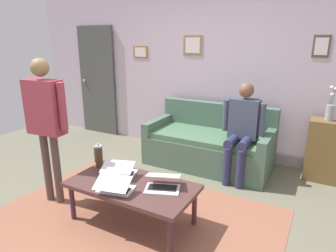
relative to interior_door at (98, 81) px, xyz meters
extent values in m
plane|color=#6B6854|center=(-2.27, 2.11, -1.02)|extent=(7.68, 7.68, 0.00)
cube|color=#915943|center=(-2.36, 2.30, -1.02)|extent=(2.88, 2.21, 0.01)
cube|color=#C2B0C0|center=(-2.27, -0.09, 0.33)|extent=(7.04, 0.10, 2.70)
cube|color=olive|center=(-1.98, -0.04, 0.69)|extent=(0.32, 0.02, 0.31)
cube|color=silver|center=(-1.98, -0.03, 0.69)|extent=(0.24, 0.00, 0.23)
cube|color=brown|center=(-3.79, -0.04, 0.69)|extent=(0.20, 0.02, 0.28)
cube|color=silver|center=(-3.79, -0.03, 0.69)|extent=(0.15, 0.00, 0.22)
cube|color=olive|center=(-1.00, -0.04, 0.57)|extent=(0.30, 0.02, 0.21)
cube|color=silver|center=(-1.00, -0.03, 0.57)|extent=(0.22, 0.00, 0.16)
cube|color=#484B48|center=(0.00, 0.00, 0.00)|extent=(0.82, 0.05, 2.05)
sphere|color=tan|center=(0.31, 0.04, 0.00)|extent=(0.06, 0.06, 0.06)
cube|color=#496755|center=(-2.51, 0.50, -0.81)|extent=(1.78, 0.86, 0.42)
cube|color=#4A704F|center=(-2.51, 0.52, -0.56)|extent=(1.54, 0.78, 0.08)
cube|color=#496755|center=(-2.51, 0.14, -0.37)|extent=(1.78, 0.14, 0.46)
cube|color=#496755|center=(-3.34, 0.50, -0.50)|extent=(0.12, 0.86, 0.20)
cube|color=#496755|center=(-1.68, 0.50, -0.50)|extent=(0.12, 0.86, 0.20)
cube|color=#4E302D|center=(-2.36, 2.20, -0.62)|extent=(1.28, 0.65, 0.04)
cylinder|color=#4C2A32|center=(-2.93, 2.46, -0.83)|extent=(0.05, 0.05, 0.39)
cylinder|color=#452834|center=(-1.79, 2.46, -0.83)|extent=(0.05, 0.05, 0.39)
cylinder|color=#582729|center=(-2.93, 1.94, -0.83)|extent=(0.05, 0.05, 0.39)
cylinder|color=#51312C|center=(-1.79, 1.94, -0.83)|extent=(0.05, 0.05, 0.39)
cube|color=silver|center=(-2.30, 2.37, -0.59)|extent=(0.37, 0.29, 0.01)
cube|color=black|center=(-2.30, 2.39, -0.58)|extent=(0.30, 0.19, 0.00)
cube|color=silver|center=(-2.32, 2.43, -0.49)|extent=(0.37, 0.26, 0.09)
cube|color=#2B2C20|center=(-2.31, 2.43, -0.49)|extent=(0.33, 0.24, 0.08)
cube|color=silver|center=(-2.12, 2.07, -0.59)|extent=(0.38, 0.32, 0.01)
cube|color=black|center=(-2.13, 2.08, -0.58)|extent=(0.31, 0.22, 0.00)
cube|color=silver|center=(-2.15, 2.14, -0.48)|extent=(0.38, 0.30, 0.07)
cube|color=#292C30|center=(-2.15, 2.14, -0.48)|extent=(0.34, 0.27, 0.06)
cube|color=silver|center=(-2.68, 2.16, -0.59)|extent=(0.38, 0.32, 0.01)
cube|color=black|center=(-2.68, 2.14, -0.58)|extent=(0.30, 0.22, 0.00)
cube|color=silver|center=(-2.66, 2.08, -0.48)|extent=(0.38, 0.30, 0.06)
cube|color=silver|center=(-2.66, 2.08, -0.48)|extent=(0.34, 0.27, 0.05)
cylinder|color=#4C3323|center=(-1.81, 2.04, -0.48)|extent=(0.08, 0.08, 0.24)
cylinder|color=#B7B7BC|center=(-1.81, 2.04, -0.35)|extent=(0.08, 0.08, 0.02)
sphere|color=#B2B2B7|center=(-1.81, 2.04, -0.33)|extent=(0.03, 0.03, 0.03)
cube|color=black|center=(-1.75, 2.04, -0.46)|extent=(0.01, 0.01, 0.17)
cube|color=brown|center=(-4.00, 0.20, -0.62)|extent=(0.42, 0.32, 0.82)
cylinder|color=#939E9F|center=(-4.00, 0.20, -0.11)|extent=(0.10, 0.10, 0.20)
cylinder|color=#3D7038|center=(-4.02, 0.19, 0.09)|extent=(0.02, 0.03, 0.19)
sphere|color=#E24D61|center=(-4.03, 0.18, 0.18)|extent=(0.05, 0.05, 0.05)
cylinder|color=#3D7038|center=(-4.02, 0.19, 0.09)|extent=(0.01, 0.02, 0.20)
sphere|color=silver|center=(-4.02, 0.18, 0.19)|extent=(0.04, 0.04, 0.04)
cylinder|color=#3D7038|center=(-3.99, 0.18, 0.10)|extent=(0.04, 0.02, 0.21)
sphere|color=silver|center=(-3.98, 0.16, 0.20)|extent=(0.05, 0.05, 0.05)
cylinder|color=#3D7038|center=(-4.02, 0.19, 0.09)|extent=(0.02, 0.03, 0.19)
sphere|color=silver|center=(-4.03, 0.18, 0.19)|extent=(0.03, 0.03, 0.03)
cylinder|color=#3D7038|center=(-4.00, 0.18, 0.06)|extent=(0.02, 0.01, 0.12)
sphere|color=silver|center=(-4.00, 0.17, 0.12)|extent=(0.05, 0.05, 0.05)
cylinder|color=brown|center=(-1.26, 2.30, -0.61)|extent=(0.08, 0.08, 0.82)
cylinder|color=brown|center=(-1.40, 2.29, -0.61)|extent=(0.08, 0.08, 0.82)
cube|color=#983645|center=(-1.33, 2.30, 0.09)|extent=(0.43, 0.22, 0.58)
cylinder|color=#983645|center=(-1.08, 2.32, 0.12)|extent=(0.09, 0.09, 0.50)
cylinder|color=#983645|center=(-1.57, 2.27, 0.12)|extent=(0.09, 0.09, 0.50)
sphere|color=olive|center=(-1.33, 2.30, 0.51)|extent=(0.19, 0.19, 0.19)
cylinder|color=#2D2E51|center=(-3.11, 0.96, -0.77)|extent=(0.10, 0.10, 0.50)
cylinder|color=#2D2E51|center=(-2.94, 0.96, -0.77)|extent=(0.10, 0.10, 0.50)
cylinder|color=#2D2E51|center=(-3.11, 0.78, -0.47)|extent=(0.12, 0.40, 0.12)
cylinder|color=#2D2E51|center=(-2.94, 0.78, -0.47)|extent=(0.12, 0.40, 0.12)
cube|color=#40495C|center=(-3.03, 0.60, -0.21)|extent=(0.37, 0.20, 0.52)
cylinder|color=#40495C|center=(-3.27, 0.65, -0.19)|extent=(0.08, 0.08, 0.42)
cylinder|color=#40495C|center=(-2.79, 0.65, -0.19)|extent=(0.08, 0.08, 0.42)
sphere|color=brown|center=(-3.03, 0.60, 0.16)|extent=(0.19, 0.19, 0.19)
camera|label=1|loc=(-3.94, 4.32, 0.78)|focal=31.33mm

